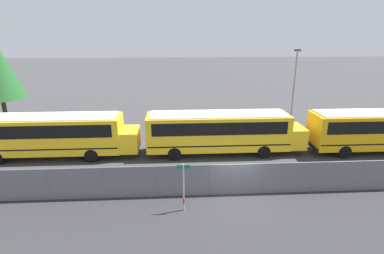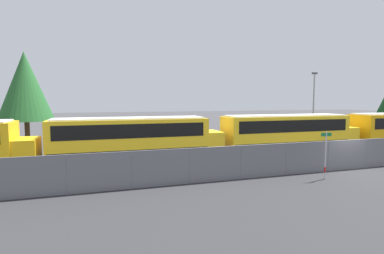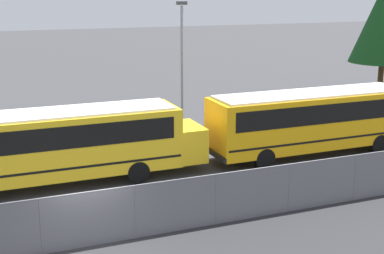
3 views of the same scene
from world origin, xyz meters
TOP-DOWN VIEW (x-y plane):
  - ground_plane at (0.00, 0.00)m, footprint 200.00×200.00m
  - fence at (0.00, -0.00)m, footprint 75.67×0.07m
  - school_bus_2 at (0.07, 6.29)m, footprint 12.20×2.64m
  - school_bus_3 at (12.83, 5.93)m, footprint 12.20×2.64m
  - light_pole at (8.27, 13.13)m, footprint 0.60×0.24m

SIDE VIEW (x-z plane):
  - ground_plane at x=0.00m, z-range 0.00..0.00m
  - fence at x=0.00m, z-range 0.02..1.94m
  - school_bus_2 at x=0.07m, z-range 0.30..3.53m
  - school_bus_3 at x=12.83m, z-range 0.30..3.53m
  - light_pole at x=8.27m, z-range 0.38..7.93m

